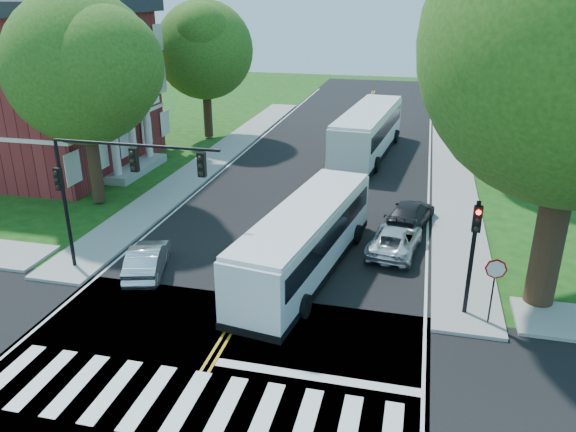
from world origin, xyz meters
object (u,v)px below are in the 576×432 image
(signal_nw, at_px, (111,177))
(dark_sedan, at_px, (410,214))
(signal_ne, at_px, (474,244))
(suv, at_px, (395,239))
(hatchback, at_px, (147,260))
(bus_follow, at_px, (368,131))
(bus_lead, at_px, (306,238))

(signal_nw, distance_m, dark_sedan, 14.86)
(signal_ne, bearing_deg, suv, 119.88)
(hatchback, height_order, dark_sedan, dark_sedan)
(signal_ne, bearing_deg, signal_nw, -179.95)
(hatchback, bearing_deg, signal_nw, 3.60)
(hatchback, relative_size, dark_sedan, 0.87)
(bus_follow, height_order, hatchback, bus_follow)
(signal_nw, height_order, dark_sedan, signal_nw)
(signal_ne, distance_m, hatchback, 13.25)
(signal_nw, xyz_separation_m, bus_lead, (7.55, 2.13, -2.81))
(bus_lead, relative_size, suv, 2.63)
(hatchback, bearing_deg, suv, -171.37)
(bus_follow, bearing_deg, signal_ne, 110.93)
(bus_lead, bearing_deg, signal_nw, 24.34)
(bus_follow, relative_size, hatchback, 3.42)
(signal_nw, relative_size, hatchback, 1.84)
(signal_nw, height_order, hatchback, signal_nw)
(signal_nw, relative_size, bus_follow, 0.54)
(signal_nw, bearing_deg, suv, 24.36)
(bus_lead, xyz_separation_m, dark_sedan, (4.16, 6.23, -0.90))
(bus_lead, xyz_separation_m, hatchback, (-6.54, -1.76, -0.91))
(signal_nw, xyz_separation_m, dark_sedan, (11.71, 8.36, -3.71))
(signal_nw, distance_m, signal_ne, 14.13)
(bus_lead, bearing_deg, suv, -132.33)
(signal_ne, distance_m, dark_sedan, 8.97)
(suv, bearing_deg, hatchback, 32.42)
(signal_ne, bearing_deg, bus_lead, 161.99)
(bus_lead, relative_size, dark_sedan, 2.59)
(bus_follow, bearing_deg, bus_lead, 93.71)
(signal_nw, bearing_deg, dark_sedan, 35.50)
(signal_ne, distance_m, suv, 6.27)
(bus_lead, bearing_deg, dark_sedan, -115.14)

